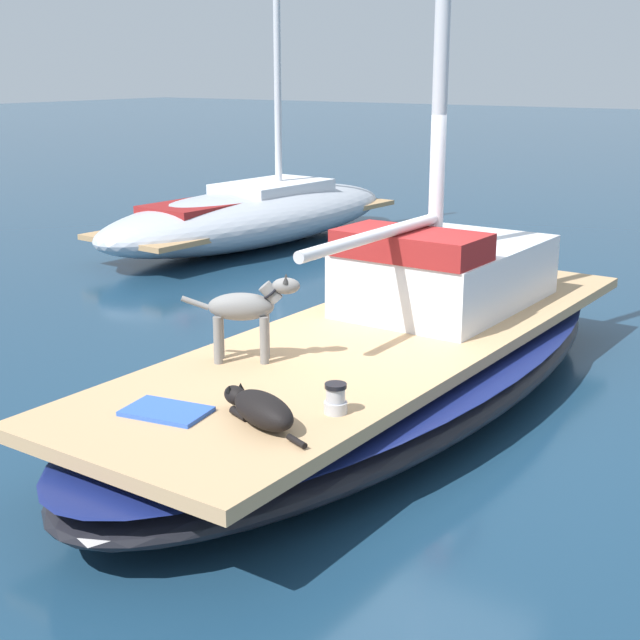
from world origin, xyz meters
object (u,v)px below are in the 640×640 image
sailboat_main (383,368)px  dog_grey (247,310)px  dog_black (260,409)px  deck_towel (166,411)px  deck_winch (336,399)px  moored_boat_port_side (253,214)px

sailboat_main → dog_grey: bearing=-111.3°
dog_black → deck_towel: size_ratio=1.64×
deck_towel → deck_winch: bearing=34.6°
sailboat_main → deck_winch: (0.69, -1.83, 0.42)m
dog_grey → dog_black: 1.37m
sailboat_main → dog_black: (0.40, -2.27, 0.43)m
deck_towel → sailboat_main: bearing=84.3°
sailboat_main → moored_boat_port_side: size_ratio=1.08×
sailboat_main → dog_black: bearing=-80.1°
sailboat_main → moored_boat_port_side: 7.73m
dog_black → dog_grey: bearing=132.2°
sailboat_main → deck_towel: bearing=-95.7°
dog_grey → deck_towel: bearing=-78.2°
moored_boat_port_side → deck_towel: bearing=-55.2°
deck_winch → deck_towel: 1.15m
sailboat_main → dog_grey: (-0.50, -1.28, 0.75)m
dog_black → deck_winch: dog_black is taller
deck_towel → moored_boat_port_side: bearing=124.8°
sailboat_main → moored_boat_port_side: bearing=136.8°
dog_grey → deck_towel: size_ratio=1.47×
dog_black → sailboat_main: bearing=99.9°
dog_grey → deck_towel: 1.29m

